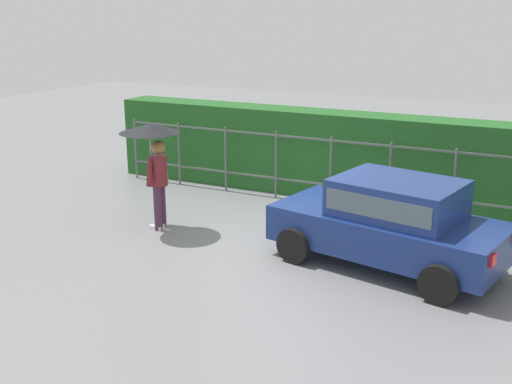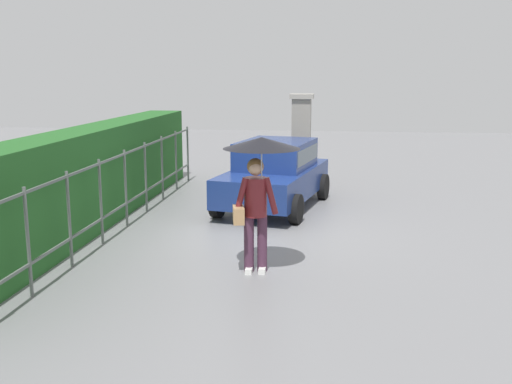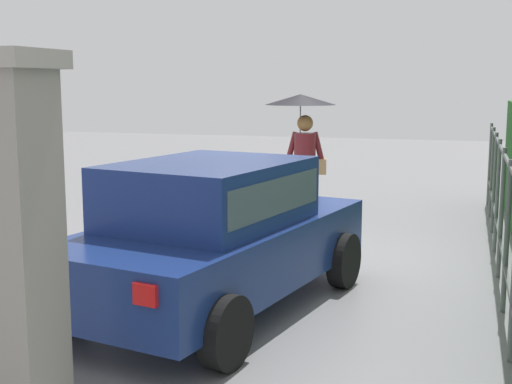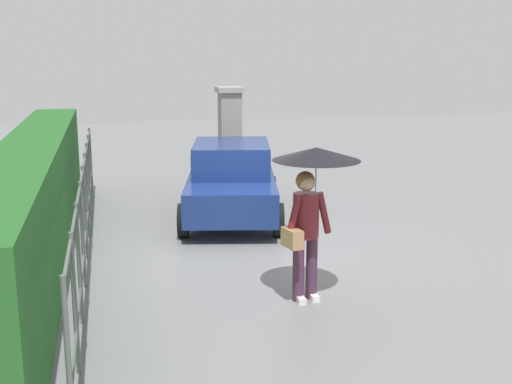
% 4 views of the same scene
% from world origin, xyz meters
% --- Properties ---
extents(ground_plane, '(40.00, 40.00, 0.00)m').
position_xyz_m(ground_plane, '(0.00, 0.00, 0.00)').
color(ground_plane, slate).
extents(car, '(3.96, 2.43, 1.48)m').
position_xyz_m(car, '(2.02, -0.17, 0.80)').
color(car, navy).
rests_on(car, ground).
extents(pedestrian, '(1.13, 1.13, 2.05)m').
position_xyz_m(pedestrian, '(-2.45, -0.36, 1.55)').
color(pedestrian, '#47283D').
rests_on(pedestrian, ground).
extents(gate_pillar, '(0.60, 0.60, 2.42)m').
position_xyz_m(gate_pillar, '(4.49, -0.62, 1.24)').
color(gate_pillar, gray).
rests_on(gate_pillar, ground).
extents(fence_section, '(10.23, 0.05, 1.50)m').
position_xyz_m(fence_section, '(-0.00, 2.54, 0.83)').
color(fence_section, '#59605B').
rests_on(fence_section, ground).
extents(hedge_row, '(11.18, 0.90, 1.90)m').
position_xyz_m(hedge_row, '(-0.00, 3.27, 0.95)').
color(hedge_row, '#235B23').
rests_on(hedge_row, ground).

